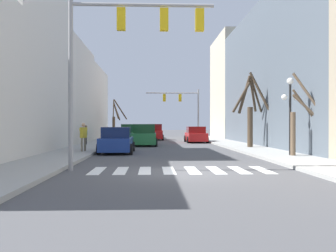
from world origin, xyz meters
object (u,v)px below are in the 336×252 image
Objects in this scene: car_parked_left_near at (130,134)px; street_tree_right_near at (115,120)px; car_parked_right_far at (144,136)px; pedestrian_waiting_at_curb at (83,134)px; pedestrian_near_right_corner at (86,133)px; street_tree_left_far at (250,110)px; car_at_intersection at (196,135)px; traffic_signal_far at (183,104)px; street_lamp_right_corner at (290,100)px; car_driving_toward_lane at (135,132)px; car_parked_right_near at (155,133)px; traffic_signal_near at (122,41)px; car_driving_away_lane at (117,141)px; street_tree_right_mid at (298,120)px.

street_tree_right_near is (-2.06, 6.15, 1.47)m from car_parked_left_near.
pedestrian_waiting_at_curb reaches higher than car_parked_right_far.
street_tree_left_far reaches higher than pedestrian_near_right_corner.
car_parked_right_far is 7.77m from car_at_intersection.
street_tree_left_far is (2.77, -10.39, 2.08)m from car_at_intersection.
pedestrian_waiting_at_curb is (-1.93, -15.93, 0.32)m from car_parked_left_near.
street_tree_right_near is at bearing 165.71° from traffic_signal_far.
street_lamp_right_corner is 7.71m from street_tree_left_far.
car_parked_right_far is 7.37m from car_parked_left_near.
car_parked_right_far is (-7.86, 12.11, -2.20)m from street_lamp_right_corner.
pedestrian_near_right_corner is at bearing -85.21° from car_parked_right_far.
car_driving_toward_lane is (-6.44, 12.34, 0.04)m from car_at_intersection.
car_parked_right_far is 13.91m from street_tree_right_near.
street_tree_left_far is at bearing -165.07° from car_at_intersection.
car_driving_toward_lane is at bearing -175.33° from car_parked_right_far.
pedestrian_waiting_at_curb is (-3.48, -8.73, 0.33)m from car_parked_right_far.
street_tree_right_near is (-4.57, 0.77, 1.46)m from car_parked_right_near.
street_lamp_right_corner is 17.29m from pedestrian_near_right_corner.
car_parked_right_near is at bearing 152.42° from pedestrian_near_right_corner.
pedestrian_waiting_at_curb is at bearing -110.67° from traffic_signal_far.
street_lamp_right_corner is 18.48m from car_at_intersection.
street_tree_left_far is (11.19, 4.33, 1.66)m from pedestrian_waiting_at_curb.
car_parked_right_near is (-3.15, 1.20, -3.28)m from traffic_signal_far.
car_parked_left_near is (-6.50, 1.21, 0.09)m from car_at_intersection.
street_tree_left_far reaches higher than car_parked_right_far.
car_driving_toward_lane is at bearing 128.90° from traffic_signal_far.
pedestrian_waiting_at_curb is at bearing -11.75° from car_parked_right_near.
street_lamp_right_corner is 14.60m from car_parked_right_far.
car_at_intersection is 2.85× the size of pedestrian_waiting_at_curb.
traffic_signal_far is 15.03m from pedestrian_near_right_corner.
car_driving_toward_lane is at bearing 166.25° from pedestrian_near_right_corner.
car_parked_left_near is (-5.66, -4.19, -3.29)m from traffic_signal_far.
pedestrian_near_right_corner is at bearing 103.81° from traffic_signal_near.
car_parked_right_near is at bearing 111.70° from street_tree_left_far.
car_at_intersection is at bearing -179.41° from pedestrian_waiting_at_curb.
traffic_signal_far reaches higher than street_tree_left_far.
pedestrian_waiting_at_curb is (-11.34, 3.38, -1.87)m from street_lamp_right_corner.
traffic_signal_far is at bearing -14.29° from street_tree_right_near.
car_at_intersection is at bearing 140.50° from car_parked_right_far.
street_lamp_right_corner is 0.84× the size of car_at_intersection.
car_driving_toward_lane reaches higher than car_driving_away_lane.
car_driving_away_lane is at bearing 136.41° from pedestrian_waiting_at_curb.
car_parked_right_near is at bearing 106.07° from street_tree_right_mid.
street_tree_right_near is (-11.78, 25.79, 0.30)m from street_tree_right_mid.
car_parked_right_far is 0.91× the size of street_tree_right_near.
car_driving_away_lane is 2.06m from pedestrian_waiting_at_curb.
car_parked_right_far is at bearing -74.85° from street_tree_right_near.
car_parked_right_near is at bearing -9.52° from street_tree_right_near.
traffic_signal_near is at bearing -173.70° from car_driving_away_lane.
car_driving_toward_lane is 26.50m from car_driving_away_lane.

